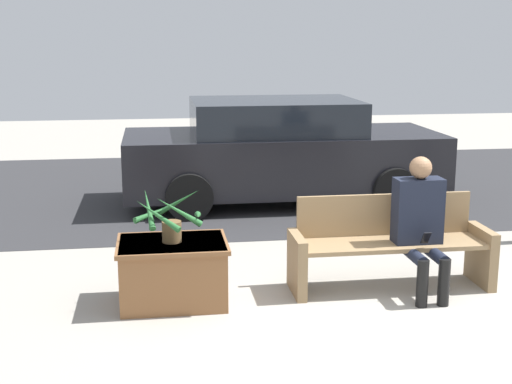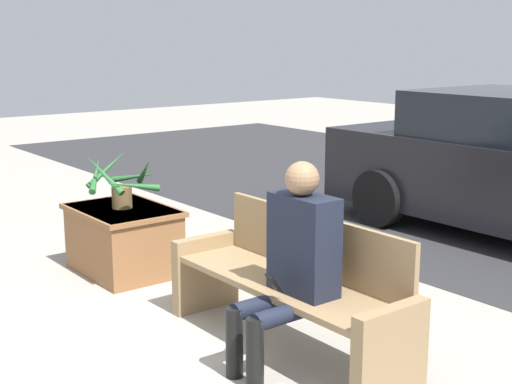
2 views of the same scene
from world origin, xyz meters
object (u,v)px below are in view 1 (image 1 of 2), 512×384
at_px(planter_box, 173,270).
at_px(potted_plant, 170,218).
at_px(bench, 389,244).
at_px(parked_car, 281,152).
at_px(person_seated, 420,219).

distance_m(planter_box, potted_plant, 0.47).
xyz_separation_m(bench, parked_car, (-0.39, 3.62, 0.30)).
bearing_deg(planter_box, parked_car, 66.47).
distance_m(planter_box, parked_car, 4.13).
bearing_deg(parked_car, planter_box, -113.53).
distance_m(person_seated, planter_box, 2.29).
xyz_separation_m(planter_box, potted_plant, (-0.01, -0.00, 0.47)).
xyz_separation_m(person_seated, parked_car, (-0.62, 3.80, 0.02)).
bearing_deg(planter_box, bench, 3.92).
bearing_deg(bench, person_seated, -38.45).
height_order(planter_box, parked_car, parked_car).
bearing_deg(person_seated, parked_car, 99.23).
bearing_deg(person_seated, planter_box, 179.04).
xyz_separation_m(person_seated, planter_box, (-2.26, 0.04, -0.39)).
relative_size(bench, potted_plant, 2.81).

